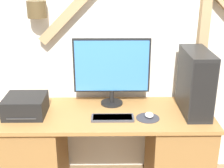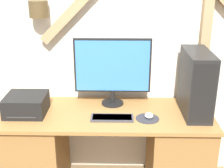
{
  "view_description": "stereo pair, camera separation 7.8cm",
  "coord_description": "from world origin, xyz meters",
  "px_view_note": "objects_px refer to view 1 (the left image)",
  "views": [
    {
      "loc": [
        0.02,
        -1.98,
        1.89
      ],
      "look_at": [
        0.05,
        0.32,
        1.01
      ],
      "focal_mm": 50.0,
      "sensor_mm": 36.0,
      "label": 1
    },
    {
      "loc": [
        0.1,
        -1.98,
        1.89
      ],
      "look_at": [
        0.05,
        0.32,
        1.01
      ],
      "focal_mm": 50.0,
      "sensor_mm": 36.0,
      "label": 2
    }
  ],
  "objects_px": {
    "monitor": "(112,68)",
    "keyboard": "(113,118)",
    "computer_tower": "(195,82)",
    "printer": "(26,106)",
    "mouse": "(149,115)"
  },
  "relations": [
    {
      "from": "monitor",
      "to": "computer_tower",
      "type": "height_order",
      "value": "monitor"
    },
    {
      "from": "monitor",
      "to": "printer",
      "type": "bearing_deg",
      "value": -163.77
    },
    {
      "from": "computer_tower",
      "to": "mouse",
      "type": "bearing_deg",
      "value": -163.54
    },
    {
      "from": "monitor",
      "to": "printer",
      "type": "distance_m",
      "value": 0.77
    },
    {
      "from": "monitor",
      "to": "mouse",
      "type": "relative_size",
      "value": 7.78
    },
    {
      "from": "computer_tower",
      "to": "keyboard",
      "type": "bearing_deg",
      "value": -168.61
    },
    {
      "from": "keyboard",
      "to": "printer",
      "type": "relative_size",
      "value": 1.04
    },
    {
      "from": "mouse",
      "to": "printer",
      "type": "xyz_separation_m",
      "value": [
        -0.99,
        0.07,
        0.05
      ]
    },
    {
      "from": "keyboard",
      "to": "printer",
      "type": "xyz_separation_m",
      "value": [
        -0.7,
        0.09,
        0.07
      ]
    },
    {
      "from": "monitor",
      "to": "mouse",
      "type": "bearing_deg",
      "value": -42.55
    },
    {
      "from": "printer",
      "to": "monitor",
      "type": "bearing_deg",
      "value": 16.23
    },
    {
      "from": "computer_tower",
      "to": "printer",
      "type": "distance_m",
      "value": 1.38
    },
    {
      "from": "monitor",
      "to": "printer",
      "type": "height_order",
      "value": "monitor"
    },
    {
      "from": "printer",
      "to": "computer_tower",
      "type": "bearing_deg",
      "value": 1.79
    },
    {
      "from": "monitor",
      "to": "keyboard",
      "type": "xyz_separation_m",
      "value": [
        0.0,
        -0.29,
        -0.32
      ]
    }
  ]
}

